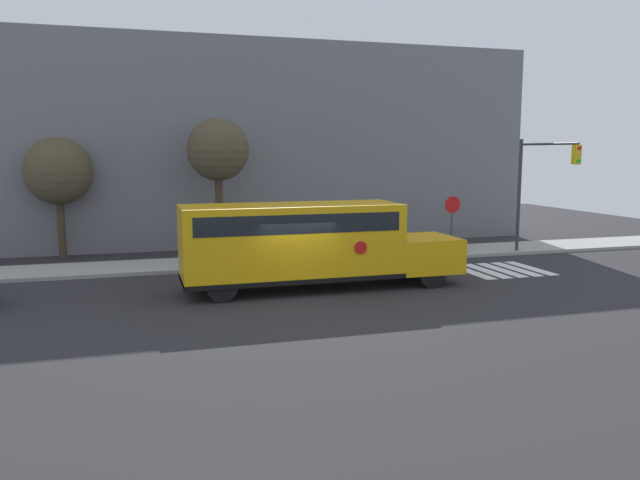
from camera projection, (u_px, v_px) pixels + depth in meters
ground_plane at (296, 295)px, 21.08m from camera, size 60.00×60.00×0.00m
sidewalk_strip at (258, 261)px, 27.23m from camera, size 44.00×3.00×0.15m
building_backdrop at (233, 144)px, 32.67m from camera, size 32.00×4.00×10.41m
crosswalk_stripes at (501, 270)px, 25.60m from camera, size 3.30×3.20×0.01m
school_bus at (306, 241)px, 21.82m from camera, size 9.96×2.57×3.02m
stop_sign at (452, 216)px, 28.88m from camera, size 0.77×0.10×2.78m
traffic_light at (538, 178)px, 27.97m from camera, size 0.28×4.07×5.40m
tree_near_sidewalk at (218, 151)px, 28.42m from camera, size 2.85×2.85×6.33m
tree_far_sidewalk at (58, 172)px, 27.90m from camera, size 3.00×3.00×5.46m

